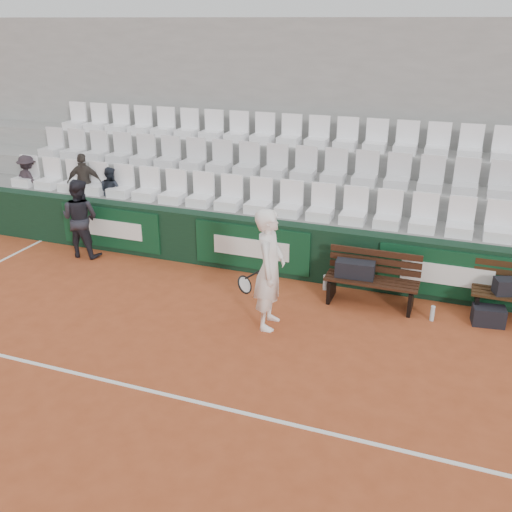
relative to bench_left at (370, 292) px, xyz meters
The scene contains 21 objects.
ground 3.94m from the bench_left, 121.73° to the right, with size 80.00×80.00×0.00m, color #A94A26.
court_baseline 3.94m from the bench_left, 121.73° to the right, with size 18.00×0.06×0.01m, color white.
back_barrier 2.12m from the bench_left, 162.13° to the left, with size 18.00×0.34×1.00m.
grandstand_tier_front 2.45m from the bench_left, 148.29° to the left, with size 18.00×0.95×1.00m, color gray.
grandstand_tier_mid 3.08m from the bench_left, 132.87° to the left, with size 18.00×0.95×1.45m, color gray.
grandstand_tier_back 3.86m from the bench_left, 123.06° to the left, with size 18.00×0.95×1.90m, color gray.
grandstand_rear_wall 4.76m from the bench_left, 118.54° to the left, with size 18.00×0.30×4.40m, color #959592.
seat_row_front 2.59m from the bench_left, 151.93° to the left, with size 11.90×0.44×0.63m, color white.
seat_row_mid 3.30m from the bench_left, 135.22° to the left, with size 11.90×0.44×0.63m, color silver.
seat_row_back 4.15m from the bench_left, 124.56° to the left, with size 11.90×0.44×0.63m, color white.
bench_left is the anchor object (origin of this frame).
sports_bag_left 0.46m from the bench_left, behind, with size 0.63×0.27×0.27m, color black.
sports_bag_right 2.15m from the bench_left, ahead, with size 0.54×0.25×0.25m, color black.
sports_bag_ground 1.82m from the bench_left, ahead, with size 0.48×0.29×0.29m, color black.
water_bottle_near 0.88m from the bench_left, 160.68° to the left, with size 0.08×0.08×0.27m, color silver.
water_bottle_far 1.03m from the bench_left, 11.54° to the right, with size 0.07×0.07×0.25m, color silver.
tennis_player 1.94m from the bench_left, 137.78° to the right, with size 0.75×0.72×1.87m.
ball_kid 5.75m from the bench_left, behind, with size 0.76×0.59×1.56m, color black.
spectator_a 7.93m from the bench_left, behind, with size 0.71×0.41×1.10m, color #292126.
spectator_b 6.53m from the bench_left, 169.57° to the left, with size 0.73×0.31×1.25m, color #36302B.
spectator_c 5.90m from the bench_left, 168.44° to the left, with size 0.50×0.39×1.02m, color black.
Camera 1 is at (3.21, -5.17, 4.36)m, focal length 40.00 mm.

